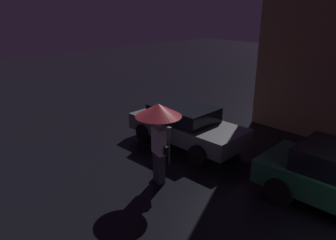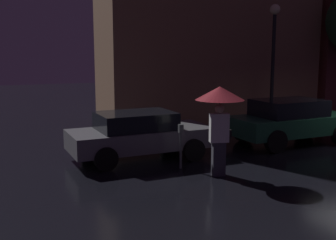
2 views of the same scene
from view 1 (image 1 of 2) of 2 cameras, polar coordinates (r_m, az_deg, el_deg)
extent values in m
cube|color=slate|center=(11.05, 3.29, -1.50)|extent=(4.12, 1.84, 0.55)
cube|color=black|center=(10.98, 2.72, 1.23)|extent=(2.16, 1.57, 0.48)
cylinder|color=black|center=(11.04, 11.07, -3.42)|extent=(0.63, 0.22, 0.63)
cylinder|color=black|center=(9.81, 5.20, -6.16)|extent=(0.63, 0.22, 0.63)
cylinder|color=black|center=(12.54, 1.75, -0.21)|extent=(0.63, 0.22, 0.63)
cylinder|color=black|center=(11.47, -4.25, -2.19)|extent=(0.63, 0.22, 0.63)
cylinder|color=black|center=(9.84, 23.76, -7.52)|extent=(0.71, 0.22, 0.71)
cylinder|color=black|center=(8.39, 18.79, -11.68)|extent=(0.71, 0.22, 0.71)
cube|color=#383842|center=(8.84, -1.57, -8.32)|extent=(0.36, 0.29, 0.85)
cube|color=white|center=(8.51, -1.62, -3.69)|extent=(0.50, 0.32, 0.71)
sphere|color=tan|center=(8.33, -1.65, -0.73)|extent=(0.23, 0.23, 0.23)
cylinder|color=black|center=(8.40, -1.64, -1.99)|extent=(0.02, 0.02, 0.83)
cone|color=#B2333D|center=(8.21, -1.68, 1.75)|extent=(1.19, 1.19, 0.33)
cube|color=black|center=(8.41, -0.45, -5.29)|extent=(0.18, 0.14, 0.22)
cylinder|color=#4C5154|center=(9.79, 0.21, -5.08)|extent=(0.06, 0.06, 0.95)
cube|color=#4C5154|center=(9.56, 0.21, -1.88)|extent=(0.12, 0.10, 0.22)
camera|label=2|loc=(11.55, -61.00, 2.00)|focal=45.00mm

